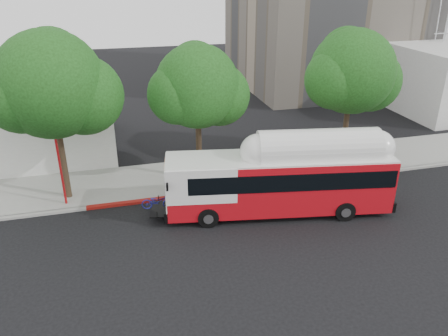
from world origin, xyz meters
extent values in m
plane|color=black|center=(0.00, 0.00, 0.00)|extent=(120.00, 120.00, 0.00)
cube|color=gray|center=(0.00, 6.50, 0.07)|extent=(60.00, 5.00, 0.15)
cube|color=gray|center=(0.00, 3.90, 0.07)|extent=(60.00, 0.30, 0.15)
cube|color=maroon|center=(-3.00, 3.90, 0.08)|extent=(10.00, 0.32, 0.16)
cylinder|color=#2D2116|center=(-9.00, 5.50, 3.04)|extent=(0.36, 0.36, 6.08)
sphere|color=#193F12|center=(-9.00, 5.50, 6.84)|extent=(5.80, 5.80, 5.80)
sphere|color=#193F12|center=(-7.41, 5.70, 6.08)|extent=(4.35, 4.35, 4.35)
cylinder|color=#2D2116|center=(-1.00, 6.00, 2.72)|extent=(0.36, 0.36, 5.44)
sphere|color=#193F12|center=(-1.00, 6.00, 6.12)|extent=(5.00, 5.00, 5.00)
sphere|color=#193F12|center=(0.38, 6.20, 5.44)|extent=(3.75, 3.75, 3.75)
cylinder|color=#2D2116|center=(9.00, 5.80, 2.88)|extent=(0.36, 0.36, 5.76)
sphere|color=#193F12|center=(9.00, 5.80, 6.48)|extent=(5.40, 5.40, 5.40)
sphere|color=#193F12|center=(10.48, 6.00, 5.76)|extent=(4.05, 4.05, 4.05)
cube|color=red|center=(2.35, 0.88, 1.81)|extent=(12.36, 4.62, 2.92)
cube|color=black|center=(2.85, 0.80, 2.42)|extent=(11.17, 4.48, 0.96)
cube|color=white|center=(2.35, 0.88, 3.31)|extent=(12.34, 4.54, 0.10)
cube|color=white|center=(4.34, 0.54, 3.58)|extent=(6.69, 3.07, 0.55)
cube|color=black|center=(-4.15, 2.00, 0.50)|extent=(1.10, 1.92, 0.06)
imported|color=navy|center=(-4.15, 2.00, 0.99)|extent=(0.89, 1.81, 0.91)
cylinder|color=#AF1215|center=(-9.10, 4.65, 2.20)|extent=(0.13, 0.13, 4.41)
cube|color=black|center=(-9.10, 4.65, 4.52)|extent=(0.06, 0.44, 0.28)
camera|label=1|loc=(-5.97, -18.88, 12.40)|focal=35.00mm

